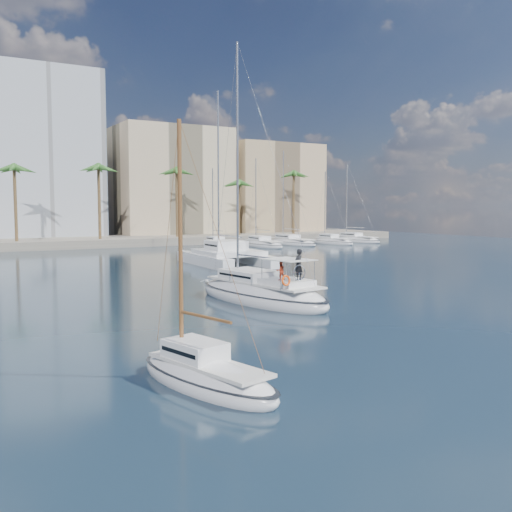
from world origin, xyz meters
TOP-DOWN VIEW (x-y plane):
  - ground at (0.00, 0.00)m, footprint 160.00×160.00m
  - quay at (0.00, 61.00)m, footprint 120.00×14.00m
  - building_beige at (22.00, 70.00)m, footprint 20.00×14.00m
  - building_tan_right at (42.00, 68.00)m, footprint 18.00×12.00m
  - palm_centre at (0.00, 57.00)m, footprint 3.60×3.60m
  - palm_right at (34.00, 57.00)m, footprint 3.60×3.60m
  - main_sloop at (1.32, 2.96)m, footprint 5.36×12.15m
  - small_sloop at (-8.98, -10.83)m, footprint 3.55×6.91m
  - catamaran at (10.05, 24.75)m, footprint 6.81×12.72m
  - seagull at (-0.33, 7.49)m, footprint 1.00×0.43m
  - moored_yacht_a at (20.00, 47.00)m, footprint 3.37×9.52m
  - moored_yacht_b at (26.50, 45.00)m, footprint 3.32×10.83m
  - moored_yacht_c at (33.00, 47.00)m, footprint 3.98×12.33m
  - moored_yacht_d at (39.50, 45.00)m, footprint 3.52×9.55m
  - moored_yacht_e at (46.00, 47.00)m, footprint 4.61×11.11m

SIDE VIEW (x-z plane):
  - ground at x=0.00m, z-range 0.00..0.00m
  - moored_yacht_a at x=20.00m, z-range -5.95..5.95m
  - moored_yacht_b at x=26.50m, z-range -6.86..6.86m
  - moored_yacht_c at x=33.00m, z-range -7.77..7.77m
  - moored_yacht_d at x=39.50m, z-range -5.95..5.95m
  - moored_yacht_e at x=46.00m, z-range -6.86..6.86m
  - small_sloop at x=-8.98m, z-range -4.38..5.13m
  - main_sloop at x=1.32m, z-range -8.18..9.25m
  - quay at x=0.00m, z-range 0.00..1.20m
  - seagull at x=-0.33m, z-range 0.83..1.02m
  - catamaran at x=10.05m, z-range -7.89..10.20m
  - building_tan_right at x=42.00m, z-range 0.00..18.00m
  - building_beige at x=22.00m, z-range 0.00..20.00m
  - palm_centre at x=0.00m, z-range 4.13..16.43m
  - palm_right at x=34.00m, z-range 4.13..16.43m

